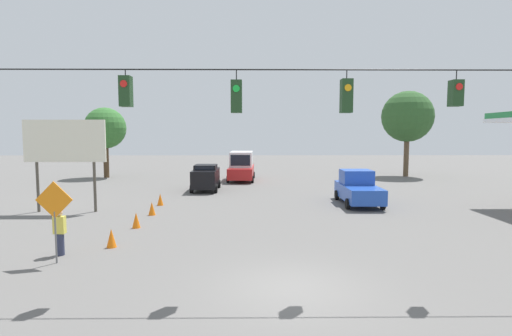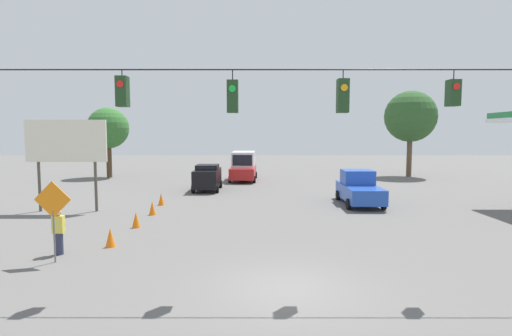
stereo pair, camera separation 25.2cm
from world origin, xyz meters
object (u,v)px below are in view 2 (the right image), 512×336
Objects in this scene: overhead_signal_span at (285,133)px; tree_horizon_left at (108,129)px; sedan_black_withflow_far at (207,177)px; roadside_billboard at (66,146)px; traffic_cone_second at (136,220)px; traffic_cone_nearest at (110,238)px; pickup_truck_blue_oncoming_far at (359,189)px; traffic_cone_fourth at (161,199)px; box_truck_red_withflow_deep at (244,166)px; traffic_cone_third at (152,208)px; work_zone_sign at (53,206)px; tree_horizon_right at (411,117)px; pedestrian at (59,232)px.

overhead_signal_span is 32.64m from tree_horizon_left.
roadside_billboard is (6.94, 8.51, 2.73)m from sedan_black_withflow_far.
tree_horizon_left is (9.22, -21.65, 4.58)m from traffic_cone_second.
traffic_cone_nearest is 0.11× the size of tree_horizon_left.
pickup_truck_blue_oncoming_far reaches higher than sedan_black_withflow_far.
traffic_cone_fourth is 0.11× the size of tree_horizon_left.
box_truck_red_withflow_deep is 8.26× the size of traffic_cone_third.
traffic_cone_third is at bearing -90.10° from traffic_cone_second.
traffic_cone_fourth is 6.25m from roadside_billboard.
work_zone_sign is (1.23, 1.89, 1.62)m from traffic_cone_nearest.
sedan_black_withflow_far is 0.62× the size of tree_horizon_left.
roadside_billboard is at bearing 22.08° from traffic_cone_fourth.
traffic_cone_second is at bearing 141.97° from roadside_billboard.
tree_horizon_left is (7.95, -26.77, 2.96)m from work_zone_sign.
traffic_cone_nearest is 0.14× the size of roadside_billboard.
sedan_black_withflow_far is at bearing -96.93° from traffic_cone_nearest.
box_truck_red_withflow_deep is 8.26× the size of traffic_cone_fourth.
pickup_truck_blue_oncoming_far is at bearing -152.52° from traffic_cone_second.
traffic_cone_second is 0.26× the size of work_zone_sign.
traffic_cone_fourth is at bearing 1.88° from pickup_truck_blue_oncoming_far.
tree_horizon_right is at bearing -137.76° from traffic_cone_third.
traffic_cone_third is at bearing 78.92° from sedan_black_withflow_far.
box_truck_red_withflow_deep is 24.26m from pedestrian.
tree_horizon_right is at bearing -178.48° from tree_horizon_left.
traffic_cone_second is (-0.04, -3.23, 0.00)m from traffic_cone_nearest.
pedestrian is (1.52, 1.00, 0.49)m from traffic_cone_nearest.
pedestrian is at bearing 69.77° from traffic_cone_second.
roadside_billboard reaches higher than traffic_cone_nearest.
pickup_truck_blue_oncoming_far is 0.59× the size of tree_horizon_right.
work_zone_sign is at bearing 81.04° from traffic_cone_third.
overhead_signal_span is 2.83× the size of tree_horizon_left.
work_zone_sign is at bearing 84.58° from traffic_cone_fourth.
tree_horizon_left is 0.80× the size of tree_horizon_right.
tree_horizon_right reaches higher than traffic_cone_nearest.
pickup_truck_blue_oncoming_far reaches higher than traffic_cone_third.
traffic_cone_third is 8.33m from work_zone_sign.
pickup_truck_blue_oncoming_far is 1.82× the size of work_zone_sign.
overhead_signal_span is 20.24m from sedan_black_withflow_far.
sedan_black_withflow_far reaches higher than traffic_cone_third.
sedan_black_withflow_far is 17.90m from work_zone_sign.
roadside_billboard is at bearing -38.03° from traffic_cone_second.
tree_horizon_left is at bearing -60.20° from traffic_cone_fourth.
traffic_cone_fourth is at bearing -85.68° from traffic_cone_third.
overhead_signal_span reaches higher than pickup_truck_blue_oncoming_far.
tree_horizon_left reaches higher than pickup_truck_blue_oncoming_far.
traffic_cone_nearest is at bearing 110.25° from tree_horizon_left.
sedan_black_withflow_far is at bearing -30.72° from pickup_truck_blue_oncoming_far.
traffic_cone_nearest is at bearing 78.62° from box_truck_red_withflow_deep.
overhead_signal_span is 26.88× the size of traffic_cone_fourth.
traffic_cone_second is 0.44× the size of pedestrian.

